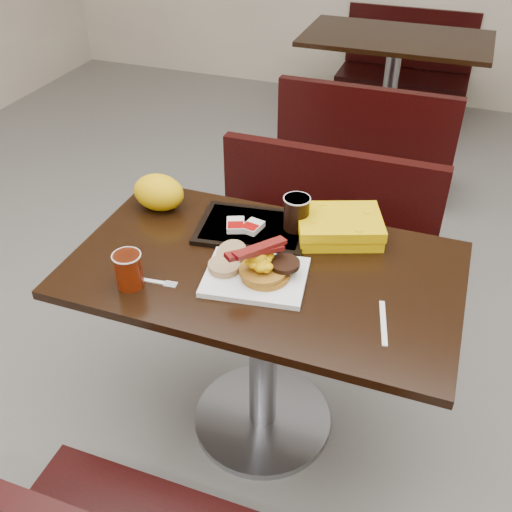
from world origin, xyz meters
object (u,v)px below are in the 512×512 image
(pancake_stack, at_px, (265,272))
(tray, at_px, (253,228))
(knife, at_px, (383,323))
(coffee_cup_far, at_px, (296,213))
(clamshell, at_px, (339,226))
(paper_bag, at_px, (159,192))
(platter, at_px, (256,277))
(fork, at_px, (149,281))
(table_near, at_px, (263,351))
(bench_far_s, at_px, (369,136))
(coffee_cup_near, at_px, (129,270))
(table_far, at_px, (389,92))
(hashbrown_sleeve_right, at_px, (252,227))
(bench_far_n, at_px, (404,63))
(bench_near_n, at_px, (316,245))
(hashbrown_sleeve_left, at_px, (236,225))

(pancake_stack, distance_m, tray, 0.28)
(knife, distance_m, coffee_cup_far, 0.50)
(clamshell, bearing_deg, paper_bag, 163.45)
(platter, bearing_deg, fork, -166.80)
(table_near, relative_size, bench_far_s, 1.20)
(coffee_cup_near, bearing_deg, table_near, 33.35)
(coffee_cup_far, height_order, clamshell, coffee_cup_far)
(table_near, distance_m, clamshell, 0.51)
(table_near, bearing_deg, table_far, 90.00)
(hashbrown_sleeve_right, bearing_deg, coffee_cup_near, -111.49)
(table_near, bearing_deg, bench_far_s, 90.00)
(bench_far_n, relative_size, paper_bag, 5.44)
(fork, xyz_separation_m, knife, (0.69, 0.05, 0.00))
(table_far, bearing_deg, coffee_cup_near, -96.87)
(hashbrown_sleeve_right, bearing_deg, pancake_stack, -49.81)
(table_near, distance_m, bench_near_n, 0.70)
(table_far, xyz_separation_m, tray, (-0.10, -2.43, 0.38))
(table_far, distance_m, bench_far_s, 0.70)
(table_near, bearing_deg, fork, -147.55)
(bench_far_s, xyz_separation_m, pancake_stack, (0.03, -1.97, 0.42))
(tray, relative_size, paper_bag, 1.98)
(clamshell, bearing_deg, table_near, -147.02)
(hashbrown_sleeve_left, xyz_separation_m, paper_bag, (-0.31, 0.05, 0.04))
(knife, bearing_deg, pancake_stack, -112.71)
(hashbrown_sleeve_left, distance_m, coffee_cup_far, 0.21)
(table_near, relative_size, paper_bag, 6.53)
(bench_far_s, distance_m, clamshell, 1.72)
(pancake_stack, xyz_separation_m, clamshell, (0.15, 0.31, 0.00))
(bench_far_n, xyz_separation_m, platter, (-0.00, -3.37, 0.40))
(bench_far_n, bearing_deg, table_far, -90.00)
(bench_far_n, height_order, hashbrown_sleeve_right, hashbrown_sleeve_right)
(knife, bearing_deg, paper_bag, -123.77)
(knife, height_order, tray, tray)
(bench_far_n, height_order, clamshell, clamshell)
(table_near, relative_size, platter, 3.98)
(pancake_stack, bearing_deg, clamshell, 64.18)
(coffee_cup_near, bearing_deg, bench_near_n, 69.77)
(coffee_cup_near, distance_m, paper_bag, 0.44)
(pancake_stack, bearing_deg, platter, -174.55)
(bench_far_n, bearing_deg, knife, -83.47)
(fork, bearing_deg, bench_near_n, 65.61)
(table_near, bearing_deg, pancake_stack, -68.23)
(hashbrown_sleeve_right, bearing_deg, bench_near_n, 91.54)
(bench_far_n, bearing_deg, hashbrown_sleeve_right, -91.73)
(table_near, bearing_deg, bench_near_n, 90.00)
(table_far, relative_size, tray, 3.30)
(bench_near_n, xyz_separation_m, table_far, (0.00, 1.90, 0.02))
(bench_far_n, relative_size, knife, 5.58)
(tray, bearing_deg, table_far, 79.80)
(bench_near_n, bearing_deg, hashbrown_sleeve_right, -99.90)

